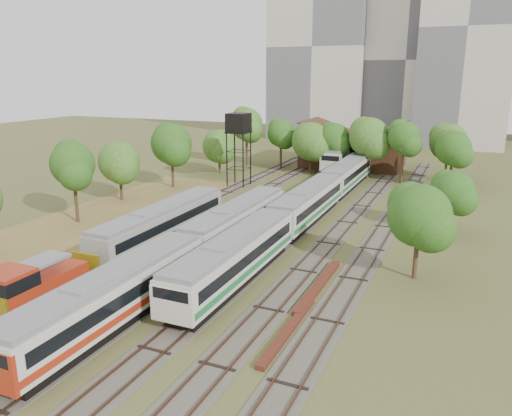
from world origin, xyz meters
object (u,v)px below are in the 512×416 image
at_px(shunter_locomotive, 33,288).
at_px(railcar_red_set, 187,253).
at_px(railcar_green_set, 308,204).
at_px(water_tower, 238,125).

bearing_deg(shunter_locomotive, railcar_red_set, 57.10).
bearing_deg(railcar_green_set, water_tower, 137.43).
height_order(railcar_red_set, shunter_locomotive, railcar_red_set).
height_order(railcar_green_set, water_tower, water_tower).
relative_size(railcar_green_set, water_tower, 5.23).
relative_size(railcar_green_set, shunter_locomotive, 6.43).
relative_size(shunter_locomotive, water_tower, 0.81).
bearing_deg(shunter_locomotive, water_tower, 96.01).
distance_m(railcar_red_set, railcar_green_set, 18.06).
height_order(railcar_red_set, railcar_green_set, railcar_green_set).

